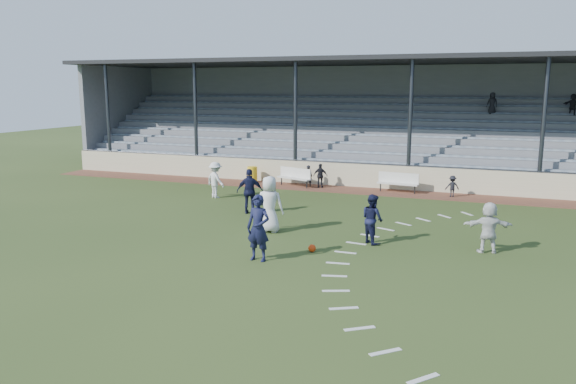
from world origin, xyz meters
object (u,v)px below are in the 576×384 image
(bench_right, at_px, (398,181))
(trash_bin, at_px, (252,175))
(bench_left, at_px, (295,175))
(player_navy_lead, at_px, (258,228))
(player_white_lead, at_px, (270,204))
(football, at_px, (312,248))

(bench_right, height_order, trash_bin, bench_right)
(bench_left, distance_m, bench_right, 5.30)
(trash_bin, xyz_separation_m, player_navy_lead, (5.77, -12.47, 0.55))
(player_white_lead, bearing_deg, trash_bin, -67.43)
(bench_left, height_order, player_white_lead, player_white_lead)
(bench_right, height_order, football, bench_right)
(bench_right, xyz_separation_m, football, (-0.82, -11.03, -0.46))
(bench_left, xyz_separation_m, player_white_lead, (2.29, -9.01, 0.42))
(trash_bin, bearing_deg, player_navy_lead, -65.18)
(trash_bin, relative_size, football, 3.57)
(bench_right, bearing_deg, player_navy_lead, -93.49)
(football, bearing_deg, bench_left, 112.46)
(trash_bin, bearing_deg, player_white_lead, -62.56)
(bench_right, bearing_deg, player_white_lead, -102.20)
(bench_left, bearing_deg, player_navy_lead, -55.08)
(bench_left, distance_m, player_navy_lead, 12.65)
(player_white_lead, bearing_deg, football, 135.26)
(bench_left, xyz_separation_m, bench_right, (5.30, 0.20, 0.00))
(football, xyz_separation_m, player_white_lead, (-2.19, 1.83, 0.89))
(bench_left, relative_size, trash_bin, 2.35)
(trash_bin, height_order, football, trash_bin)
(bench_left, xyz_separation_m, football, (4.48, -10.83, -0.46))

